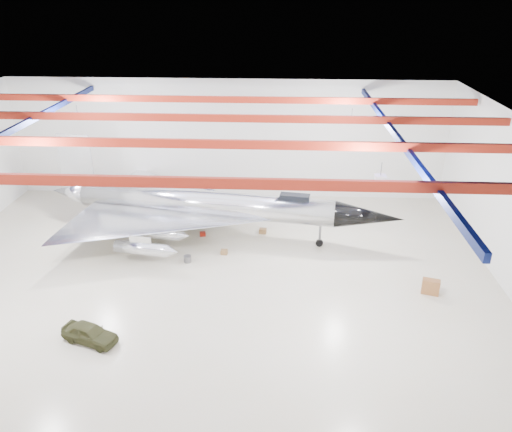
{
  "coord_description": "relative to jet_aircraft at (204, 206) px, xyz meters",
  "views": [
    {
      "loc": [
        5.08,
        -29.62,
        18.34
      ],
      "look_at": [
        3.36,
        2.0,
        3.75
      ],
      "focal_mm": 35.0,
      "sensor_mm": 36.0,
      "label": 1
    }
  ],
  "objects": [
    {
      "name": "parts_bin",
      "position": [
        4.63,
        0.64,
        -2.35
      ],
      "size": [
        0.62,
        0.52,
        0.4
      ],
      "primitive_type": "cube",
      "rotation": [
        0.0,
        0.0,
        -0.1
      ],
      "color": "olive",
      "rests_on": "floor"
    },
    {
      "name": "jeep",
      "position": [
        -4.56,
        -13.57,
        -1.99
      ],
      "size": [
        3.57,
        2.35,
        1.13
      ],
      "primitive_type": "imported",
      "rotation": [
        0.0,
        0.0,
        1.24
      ],
      "color": "#34361B",
      "rests_on": "floor"
    },
    {
      "name": "engine_drum",
      "position": [
        -0.68,
        -4.32,
        -2.31
      ],
      "size": [
        0.62,
        0.62,
        0.49
      ],
      "primitive_type": "cylinder",
      "rotation": [
        0.0,
        0.0,
        0.16
      ],
      "color": "#59595B",
      "rests_on": "floor"
    },
    {
      "name": "ceiling",
      "position": [
        0.97,
        -6.16,
        8.45
      ],
      "size": [
        40.0,
        40.0,
        0.0
      ],
      "primitive_type": "plane",
      "rotation": [
        3.14,
        0.0,
        0.0
      ],
      "color": "#0A0F38",
      "rests_on": "wall_back"
    },
    {
      "name": "crate_small",
      "position": [
        -5.76,
        2.2,
        -2.43
      ],
      "size": [
        0.38,
        0.32,
        0.24
      ],
      "primitive_type": "cube",
      "rotation": [
        0.0,
        0.0,
        -0.13
      ],
      "color": "#59595B",
      "rests_on": "floor"
    },
    {
      "name": "toolbox_red",
      "position": [
        -0.21,
        -0.08,
        -2.39
      ],
      "size": [
        0.53,
        0.46,
        0.32
      ],
      "primitive_type": "cube",
      "rotation": [
        0.0,
        0.0,
        0.23
      ],
      "color": "maroon",
      "rests_on": "floor"
    },
    {
      "name": "oil_barrel",
      "position": [
        1.86,
        -3.02,
        -2.38
      ],
      "size": [
        0.52,
        0.43,
        0.35
      ],
      "primitive_type": "cube",
      "rotation": [
        0.0,
        0.0,
        -0.04
      ],
      "color": "olive",
      "rests_on": "floor"
    },
    {
      "name": "desk",
      "position": [
        15.95,
        -7.57,
        -2.04
      ],
      "size": [
        1.23,
        0.85,
        1.02
      ],
      "primitive_type": "cube",
      "rotation": [
        0.0,
        0.0,
        -0.29
      ],
      "color": "brown",
      "rests_on": "floor"
    },
    {
      "name": "wall_back",
      "position": [
        0.97,
        8.84,
        2.95
      ],
      "size": [
        40.0,
        0.0,
        40.0
      ],
      "primitive_type": "plane",
      "rotation": [
        1.57,
        0.0,
        0.0
      ],
      "color": "silver",
      "rests_on": "floor"
    },
    {
      "name": "floor",
      "position": [
        0.97,
        -6.16,
        -2.55
      ],
      "size": [
        40.0,
        40.0,
        0.0
      ],
      "primitive_type": "plane",
      "color": "#C1B899",
      "rests_on": "ground"
    },
    {
      "name": "ceiling_structure",
      "position": [
        0.97,
        -6.16,
        7.77
      ],
      "size": [
        39.5,
        29.5,
        1.08
      ],
      "color": "maroon",
      "rests_on": "ceiling"
    },
    {
      "name": "crate_ply",
      "position": [
        -4.65,
        -2.3,
        -2.35
      ],
      "size": [
        0.58,
        0.47,
        0.4
      ],
      "primitive_type": "cube",
      "rotation": [
        0.0,
        0.0,
        -0.03
      ],
      "color": "olive",
      "rests_on": "floor"
    },
    {
      "name": "jet_aircraft",
      "position": [
        0.0,
        0.0,
        0.0
      ],
      "size": [
        28.46,
        18.53,
        7.78
      ],
      "rotation": [
        0.0,
        0.0,
        -0.15
      ],
      "color": "silver",
      "rests_on": "floor"
    }
  ]
}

